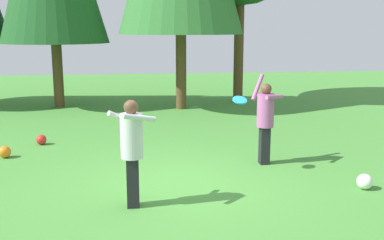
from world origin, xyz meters
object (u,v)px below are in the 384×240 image
at_px(ball_red, 41,140).
at_px(ball_white, 365,182).
at_px(ball_orange, 5,152).
at_px(person_catcher, 132,144).
at_px(person_thrower, 265,116).
at_px(frisbee, 240,100).

bearing_deg(ball_red, ball_white, -32.06).
relative_size(ball_orange, ball_red, 1.07).
height_order(ball_white, ball_red, ball_white).
bearing_deg(person_catcher, person_thrower, 1.38).
bearing_deg(frisbee, ball_white, -29.65).
bearing_deg(frisbee, person_thrower, 40.52).
xyz_separation_m(ball_orange, ball_red, (0.55, 1.05, -0.01)).
relative_size(person_catcher, frisbee, 5.54).
height_order(person_thrower, ball_orange, person_thrower).
bearing_deg(ball_red, person_catcher, -62.14).
distance_m(person_thrower, ball_white, 2.28).
relative_size(person_catcher, ball_white, 6.21).
bearing_deg(ball_orange, person_catcher, -48.27).
xyz_separation_m(person_catcher, ball_red, (-2.17, 4.10, -0.87)).
distance_m(person_catcher, ball_white, 4.02).
xyz_separation_m(frisbee, ball_red, (-4.14, 2.70, -1.29)).
height_order(frisbee, ball_white, frisbee).
bearing_deg(person_thrower, ball_white, 87.15).
bearing_deg(ball_orange, frisbee, -19.39).
relative_size(person_catcher, ball_orange, 6.54).
xyz_separation_m(person_thrower, ball_orange, (-5.34, 1.09, -0.85)).
distance_m(person_catcher, ball_orange, 4.17).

